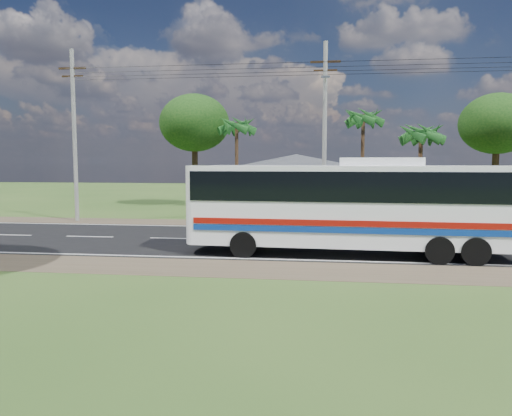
# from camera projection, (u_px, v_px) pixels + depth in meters

# --- Properties ---
(ground) EXTENTS (120.00, 120.00, 0.00)m
(ground) POSITION_uv_depth(u_px,v_px,m) (263.00, 241.00, 24.59)
(ground) COLOR #2D4D1B
(ground) RESTS_ON ground
(road) EXTENTS (120.00, 16.00, 0.03)m
(road) POSITION_uv_depth(u_px,v_px,m) (263.00, 240.00, 24.58)
(road) COLOR black
(road) RESTS_ON ground
(house) EXTENTS (12.40, 10.00, 5.00)m
(house) POSITION_uv_depth(u_px,v_px,m) (296.00, 178.00, 37.04)
(house) COLOR tan
(house) RESTS_ON ground
(waiting_shed) EXTENTS (5.20, 4.48, 3.35)m
(waiting_shed) POSITION_uv_depth(u_px,v_px,m) (486.00, 180.00, 31.05)
(waiting_shed) COLOR #352313
(waiting_shed) RESTS_ON ground
(concrete_barrier) EXTENTS (7.00, 0.30, 0.90)m
(concrete_barrier) POSITION_uv_depth(u_px,v_px,m) (482.00, 222.00, 28.53)
(concrete_barrier) COLOR #9E9E99
(concrete_barrier) RESTS_ON ground
(utility_poles) EXTENTS (32.80, 2.22, 11.00)m
(utility_poles) POSITION_uv_depth(u_px,v_px,m) (319.00, 130.00, 30.10)
(utility_poles) COLOR #9E9E99
(utility_poles) RESTS_ON ground
(palm_near) EXTENTS (2.80, 2.80, 6.70)m
(palm_near) POSITION_uv_depth(u_px,v_px,m) (421.00, 134.00, 33.68)
(palm_near) COLOR #47301E
(palm_near) RESTS_ON ground
(palm_mid) EXTENTS (2.80, 2.80, 8.20)m
(palm_mid) POSITION_uv_depth(u_px,v_px,m) (363.00, 119.00, 38.44)
(palm_mid) COLOR #47301E
(palm_mid) RESTS_ON ground
(palm_far) EXTENTS (2.80, 2.80, 7.70)m
(palm_far) POSITION_uv_depth(u_px,v_px,m) (237.00, 127.00, 40.26)
(palm_far) COLOR #47301E
(palm_far) RESTS_ON ground
(tree_behind_house) EXTENTS (6.00, 6.00, 9.61)m
(tree_behind_house) POSITION_uv_depth(u_px,v_px,m) (194.00, 123.00, 42.71)
(tree_behind_house) COLOR #47301E
(tree_behind_house) RESTS_ON ground
(tree_behind_shed) EXTENTS (5.60, 5.60, 9.02)m
(tree_behind_shed) POSITION_uv_depth(u_px,v_px,m) (497.00, 124.00, 37.69)
(tree_behind_shed) COLOR #47301E
(tree_behind_shed) RESTS_ON ground
(coach_bus) EXTENTS (13.16, 3.27, 4.05)m
(coach_bus) POSITION_uv_depth(u_px,v_px,m) (352.00, 200.00, 20.50)
(coach_bus) COLOR white
(coach_bus) RESTS_ON ground
(motorcycle) EXTENTS (1.84, 0.67, 0.96)m
(motorcycle) POSITION_uv_depth(u_px,v_px,m) (360.00, 218.00, 30.07)
(motorcycle) COLOR black
(motorcycle) RESTS_ON ground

